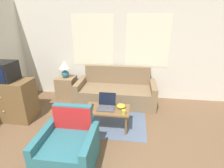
{
  "coord_description": "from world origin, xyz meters",
  "views": [
    {
      "loc": [
        0.32,
        -0.92,
        2.14
      ],
      "look_at": [
        -0.15,
        2.64,
        0.75
      ],
      "focal_mm": 28.0,
      "sensor_mm": 36.0,
      "label": 1
    }
  ],
  "objects_px": {
    "cup_navy": "(124,112)",
    "tv_remote": "(92,106)",
    "laptop": "(107,105)",
    "television": "(4,71)",
    "couch": "(116,93)",
    "coffee_table": "(107,111)",
    "snack_bowl": "(121,106)",
    "cup_yellow": "(90,108)",
    "armchair": "(69,148)",
    "table_lamp": "(65,68)"
  },
  "relations": [
    {
      "from": "television",
      "to": "coffee_table",
      "type": "distance_m",
      "value": 2.25
    },
    {
      "from": "laptop",
      "to": "cup_yellow",
      "type": "bearing_deg",
      "value": -149.35
    },
    {
      "from": "coffee_table",
      "to": "cup_navy",
      "type": "distance_m",
      "value": 0.39
    },
    {
      "from": "couch",
      "to": "snack_bowl",
      "type": "bearing_deg",
      "value": -78.54
    },
    {
      "from": "table_lamp",
      "to": "laptop",
      "type": "xyz_separation_m",
      "value": [
        1.32,
        -1.2,
        -0.38
      ]
    },
    {
      "from": "snack_bowl",
      "to": "tv_remote",
      "type": "relative_size",
      "value": 1.18
    },
    {
      "from": "coffee_table",
      "to": "snack_bowl",
      "type": "relative_size",
      "value": 4.88
    },
    {
      "from": "coffee_table",
      "to": "cup_yellow",
      "type": "relative_size",
      "value": 8.37
    },
    {
      "from": "table_lamp",
      "to": "tv_remote",
      "type": "relative_size",
      "value": 2.95
    },
    {
      "from": "coffee_table",
      "to": "tv_remote",
      "type": "distance_m",
      "value": 0.33
    },
    {
      "from": "laptop",
      "to": "tv_remote",
      "type": "xyz_separation_m",
      "value": [
        -0.3,
        0.0,
        -0.05
      ]
    },
    {
      "from": "laptop",
      "to": "cup_yellow",
      "type": "distance_m",
      "value": 0.35
    },
    {
      "from": "snack_bowl",
      "to": "couch",
      "type": "bearing_deg",
      "value": 101.46
    },
    {
      "from": "couch",
      "to": "cup_yellow",
      "type": "distance_m",
      "value": 1.35
    },
    {
      "from": "cup_navy",
      "to": "couch",
      "type": "bearing_deg",
      "value": 102.4
    },
    {
      "from": "armchair",
      "to": "coffee_table",
      "type": "xyz_separation_m",
      "value": [
        0.43,
        1.02,
        0.1
      ]
    },
    {
      "from": "armchair",
      "to": "laptop",
      "type": "distance_m",
      "value": 1.16
    },
    {
      "from": "television",
      "to": "table_lamp",
      "type": "height_order",
      "value": "television"
    },
    {
      "from": "couch",
      "to": "coffee_table",
      "type": "distance_m",
      "value": 1.16
    },
    {
      "from": "couch",
      "to": "cup_yellow",
      "type": "bearing_deg",
      "value": -106.01
    },
    {
      "from": "couch",
      "to": "tv_remote",
      "type": "relative_size",
      "value": 13.16
    },
    {
      "from": "couch",
      "to": "table_lamp",
      "type": "xyz_separation_m",
      "value": [
        -1.39,
        0.1,
        0.6
      ]
    },
    {
      "from": "television",
      "to": "cup_navy",
      "type": "relative_size",
      "value": 5.15
    },
    {
      "from": "couch",
      "to": "television",
      "type": "relative_size",
      "value": 4.41
    },
    {
      "from": "snack_bowl",
      "to": "tv_remote",
      "type": "bearing_deg",
      "value": -177.72
    },
    {
      "from": "couch",
      "to": "table_lamp",
      "type": "distance_m",
      "value": 1.51
    },
    {
      "from": "cup_yellow",
      "to": "snack_bowl",
      "type": "height_order",
      "value": "cup_yellow"
    },
    {
      "from": "table_lamp",
      "to": "cup_yellow",
      "type": "xyz_separation_m",
      "value": [
        1.02,
        -1.38,
        -0.39
      ]
    },
    {
      "from": "cup_navy",
      "to": "tv_remote",
      "type": "relative_size",
      "value": 0.58
    },
    {
      "from": "armchair",
      "to": "television",
      "type": "height_order",
      "value": "television"
    },
    {
      "from": "armchair",
      "to": "snack_bowl",
      "type": "height_order",
      "value": "armchair"
    },
    {
      "from": "television",
      "to": "cup_navy",
      "type": "height_order",
      "value": "television"
    },
    {
      "from": "couch",
      "to": "coffee_table",
      "type": "xyz_separation_m",
      "value": [
        -0.05,
        -1.15,
        0.1
      ]
    },
    {
      "from": "armchair",
      "to": "laptop",
      "type": "relative_size",
      "value": 2.53
    },
    {
      "from": "laptop",
      "to": "couch",
      "type": "bearing_deg",
      "value": 86.4
    },
    {
      "from": "armchair",
      "to": "tv_remote",
      "type": "distance_m",
      "value": 1.08
    },
    {
      "from": "cup_navy",
      "to": "tv_remote",
      "type": "distance_m",
      "value": 0.7
    },
    {
      "from": "laptop",
      "to": "snack_bowl",
      "type": "relative_size",
      "value": 1.89
    },
    {
      "from": "couch",
      "to": "cup_yellow",
      "type": "height_order",
      "value": "couch"
    },
    {
      "from": "coffee_table",
      "to": "tv_remote",
      "type": "relative_size",
      "value": 5.77
    },
    {
      "from": "laptop",
      "to": "television",
      "type": "bearing_deg",
      "value": 179.2
    },
    {
      "from": "armchair",
      "to": "television",
      "type": "relative_size",
      "value": 1.9
    },
    {
      "from": "table_lamp",
      "to": "laptop",
      "type": "distance_m",
      "value": 1.82
    },
    {
      "from": "armchair",
      "to": "couch",
      "type": "bearing_deg",
      "value": 77.5
    },
    {
      "from": "television",
      "to": "coffee_table",
      "type": "height_order",
      "value": "television"
    },
    {
      "from": "laptop",
      "to": "cup_navy",
      "type": "distance_m",
      "value": 0.42
    },
    {
      "from": "television",
      "to": "table_lamp",
      "type": "distance_m",
      "value": 1.43
    },
    {
      "from": "cup_yellow",
      "to": "snack_bowl",
      "type": "xyz_separation_m",
      "value": [
        0.59,
        0.2,
        -0.01
      ]
    },
    {
      "from": "cup_navy",
      "to": "cup_yellow",
      "type": "distance_m",
      "value": 0.66
    },
    {
      "from": "cup_navy",
      "to": "tv_remote",
      "type": "height_order",
      "value": "cup_navy"
    }
  ]
}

